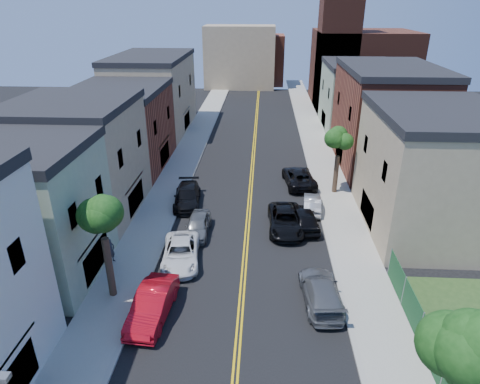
% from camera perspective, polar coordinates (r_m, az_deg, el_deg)
% --- Properties ---
extents(sidewalk_left, '(3.20, 100.00, 0.15)m').
position_cam_1_polar(sidewalk_left, '(49.87, -7.31, 5.24)').
color(sidewalk_left, gray).
rests_on(sidewalk_left, ground).
extents(sidewalk_right, '(3.20, 100.00, 0.15)m').
position_cam_1_polar(sidewalk_right, '(49.53, 11.04, 4.83)').
color(sidewalk_right, gray).
rests_on(sidewalk_right, ground).
extents(curb_left, '(0.30, 100.00, 0.15)m').
position_cam_1_polar(curb_left, '(49.58, -5.31, 5.22)').
color(curb_left, gray).
rests_on(curb_left, ground).
extents(curb_right, '(0.30, 100.00, 0.15)m').
position_cam_1_polar(curb_right, '(49.32, 9.02, 4.90)').
color(curb_right, gray).
rests_on(curb_right, ground).
extents(bldg_left_palegrn, '(9.00, 8.00, 8.50)m').
position_cam_1_polar(bldg_left_palegrn, '(29.53, -27.85, -3.05)').
color(bldg_left_palegrn, gray).
rests_on(bldg_left_palegrn, ground).
extents(bldg_left_tan_near, '(9.00, 10.00, 9.00)m').
position_cam_1_polar(bldg_left_tan_near, '(36.69, -21.24, 3.80)').
color(bldg_left_tan_near, '#998466').
rests_on(bldg_left_tan_near, ground).
extents(bldg_left_brick, '(9.00, 12.00, 8.00)m').
position_cam_1_polar(bldg_left_brick, '(46.53, -15.92, 8.13)').
color(bldg_left_brick, brown).
rests_on(bldg_left_brick, ground).
extents(bldg_left_tan_far, '(9.00, 16.00, 9.50)m').
position_cam_1_polar(bldg_left_tan_far, '(59.37, -11.80, 12.78)').
color(bldg_left_tan_far, '#998466').
rests_on(bldg_left_tan_far, ground).
extents(bldg_right_tan, '(9.00, 12.00, 9.00)m').
position_cam_1_polar(bldg_right_tan, '(35.00, 24.73, 2.20)').
color(bldg_right_tan, '#998466').
rests_on(bldg_right_tan, ground).
extents(bldg_right_brick, '(9.00, 14.00, 10.00)m').
position_cam_1_polar(bldg_right_brick, '(47.48, 19.23, 9.28)').
color(bldg_right_brick, brown).
rests_on(bldg_right_brick, ground).
extents(bldg_right_palegrn, '(9.00, 12.00, 8.50)m').
position_cam_1_polar(bldg_right_palegrn, '(60.87, 15.83, 12.18)').
color(bldg_right_palegrn, gray).
rests_on(bldg_right_palegrn, ground).
extents(church, '(16.20, 14.20, 22.60)m').
position_cam_1_polar(church, '(75.41, 15.60, 16.82)').
color(church, '#4C2319').
rests_on(church, ground).
extents(backdrop_left, '(14.00, 8.00, 12.00)m').
position_cam_1_polar(backdrop_left, '(88.96, -0.02, 17.96)').
color(backdrop_left, '#998466').
rests_on(backdrop_left, ground).
extents(backdrop_center, '(10.00, 8.00, 10.00)m').
position_cam_1_polar(backdrop_center, '(92.92, 2.71, 17.61)').
color(backdrop_center, brown).
rests_on(backdrop_center, ground).
extents(fence_right, '(0.04, 15.00, 1.90)m').
position_cam_1_polar(fence_right, '(23.62, 24.66, -19.06)').
color(fence_right, '#143F1E').
rests_on(fence_right, sidewalk_right).
extents(tree_left_mid, '(5.20, 5.20, 9.29)m').
position_cam_1_polar(tree_left_mid, '(24.25, -18.70, -1.02)').
color(tree_left_mid, '#36271B').
rests_on(tree_left_mid, sidewalk_left).
extents(tree_right_far, '(4.40, 4.40, 8.03)m').
position_cam_1_polar(tree_right_far, '(38.40, 13.53, 7.70)').
color(tree_right_far, '#36271B').
rests_on(tree_right_far, sidewalk_right).
extents(red_sedan, '(2.18, 5.28, 1.70)m').
position_cam_1_polar(red_sedan, '(25.07, -11.87, -14.79)').
color(red_sedan, red).
rests_on(red_sedan, ground).
extents(white_pickup, '(3.06, 5.54, 1.47)m').
position_cam_1_polar(white_pickup, '(29.34, -8.10, -8.23)').
color(white_pickup, silver).
rests_on(white_pickup, ground).
extents(grey_car_left, '(1.80, 4.42, 1.50)m').
position_cam_1_polar(grey_car_left, '(32.49, -5.79, -4.55)').
color(grey_car_left, '#515458').
rests_on(grey_car_left, ground).
extents(black_car_left, '(2.77, 5.66, 1.59)m').
position_cam_1_polar(black_car_left, '(37.20, -7.22, -0.57)').
color(black_car_left, black).
rests_on(black_car_left, ground).
extents(grey_car_right, '(2.54, 5.49, 1.55)m').
position_cam_1_polar(grey_car_right, '(26.05, 11.01, -13.18)').
color(grey_car_right, '#53555A').
rests_on(grey_car_right, ground).
extents(black_car_right, '(2.55, 5.00, 1.63)m').
position_cam_1_polar(black_car_right, '(33.62, 8.73, -3.53)').
color(black_car_right, black).
rests_on(black_car_right, ground).
extents(silver_car_right, '(1.79, 4.20, 1.35)m').
position_cam_1_polar(silver_car_right, '(36.37, 9.83, -1.57)').
color(silver_car_right, '#A0A2A7').
rests_on(silver_car_right, ground).
extents(dark_car_right_far, '(3.42, 6.15, 1.63)m').
position_cam_1_polar(dark_car_right_far, '(41.27, 8.06, 2.04)').
color(dark_car_right_far, black).
rests_on(dark_car_right_far, ground).
extents(black_suv_lane, '(2.79, 5.77, 1.58)m').
position_cam_1_polar(black_suv_lane, '(33.14, 6.23, -3.87)').
color(black_suv_lane, black).
rests_on(black_suv_lane, ground).
extents(pedestrian_left, '(0.63, 0.77, 1.81)m').
position_cam_1_polar(pedestrian_left, '(30.00, -17.23, -7.68)').
color(pedestrian_left, '#2B2A32').
rests_on(pedestrian_left, sidewalk_left).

